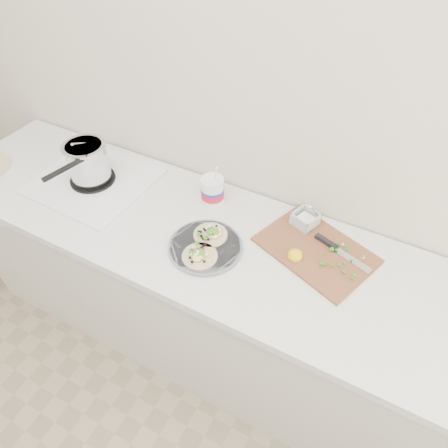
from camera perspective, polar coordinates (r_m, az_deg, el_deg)
The scene contains 5 objects.
counter at distance 2.01m, azimuth -3.99°, elevation -9.18°, with size 2.44×0.66×0.90m.
stove at distance 1.92m, azimuth -18.61°, elevation 7.54°, with size 0.52×0.48×0.24m.
taco_plate at distance 1.56m, azimuth -2.70°, elevation -3.03°, with size 0.29×0.29×0.04m.
tub at distance 1.73m, azimuth -1.61°, elevation 5.02°, with size 0.10×0.10×0.23m.
cutboard at distance 1.60m, azimuth 13.09°, elevation -3.06°, with size 0.50×0.42×0.07m.
Camera 1 is at (0.67, 0.46, 2.08)m, focal length 32.00 mm.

